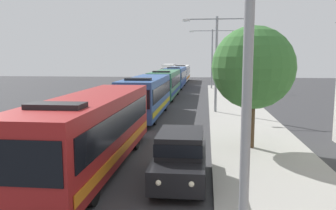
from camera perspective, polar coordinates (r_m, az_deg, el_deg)
name	(u,v)px	position (r m, az deg, el deg)	size (l,w,h in m)	color
bus_lead	(93,129)	(14.68, -12.17, -3.83)	(2.58, 11.54, 3.21)	maroon
bus_second_in_line	(146,95)	(27.13, -3.55, 1.63)	(2.58, 10.87, 3.21)	#284C8C
bus_middle	(165,83)	(39.69, -0.43, 3.61)	(2.58, 12.02, 3.21)	#33724C
bus_fourth_in_line	(176,77)	(53.01, 1.26, 4.67)	(2.58, 11.98, 3.21)	#284C8C
bus_rear	(182,73)	(66.22, 2.27, 5.29)	(2.58, 12.10, 3.21)	silver
white_suv	(180,155)	(12.98, 2.04, -8.19)	(1.86, 4.56, 1.90)	black
box_truck_oncoming	(169,71)	(73.74, 0.09, 5.57)	(2.35, 8.18, 3.15)	white
streetlamp_near	(249,30)	(6.97, 13.10, 11.92)	(4.98, 0.28, 8.24)	gray
streetlamp_mid	(216,54)	(28.69, 7.92, 8.27)	(5.47, 0.28, 7.69)	gray
streetlamp_far	(212,52)	(50.46, 7.23, 8.55)	(6.48, 0.28, 8.37)	gray
roadside_tree	(253,68)	(17.47, 13.77, 5.94)	(4.03, 4.03, 5.98)	#4C3823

